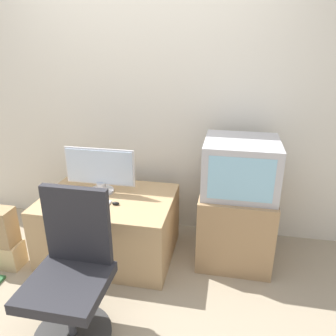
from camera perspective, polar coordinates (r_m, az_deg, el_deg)
ground_plane at (r=2.53m, az=-11.55°, el=-24.17°), size 12.00×12.00×0.00m
wall_back at (r=3.07m, az=-3.90°, el=12.27°), size 4.40×0.05×2.60m
desk at (r=2.94m, az=-10.13°, el=-9.87°), size 1.10×0.78×0.55m
side_stand at (r=2.91m, az=11.60°, el=-9.48°), size 0.60×0.63×0.63m
main_monitor at (r=2.84m, az=-11.77°, el=-0.41°), size 0.61×0.21×0.40m
keyboard at (r=2.72m, az=-13.02°, el=-6.02°), size 0.28×0.13×0.01m
mouse at (r=2.67m, az=-9.09°, el=-6.11°), size 0.06×0.03×0.03m
crt_tv at (r=2.67m, az=12.50°, el=0.27°), size 0.58×0.54×0.43m
office_chair at (r=2.22m, az=-16.48°, el=-17.79°), size 0.49×0.49×0.97m
cardboard_box_lower at (r=3.17m, az=-26.81°, el=-13.17°), size 0.34×0.17×0.22m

